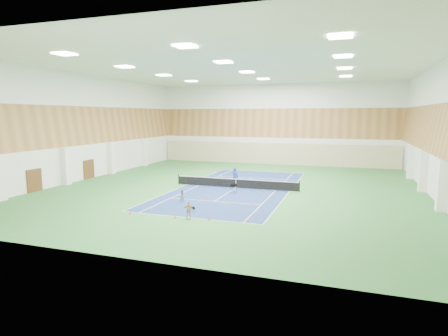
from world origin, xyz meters
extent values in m
plane|color=#2E6B31|center=(0.00, 0.00, 0.00)|extent=(40.00, 40.00, 0.00)
cube|color=navy|center=(0.00, 0.00, 0.01)|extent=(10.97, 23.77, 0.01)
cube|color=#C6B793|center=(0.00, 19.75, 1.60)|extent=(35.40, 0.16, 3.20)
cube|color=#593319|center=(-17.92, -8.00, 1.10)|extent=(0.08, 1.80, 2.20)
cube|color=#593319|center=(-17.92, 0.00, 1.10)|extent=(0.08, 1.80, 2.20)
imported|color=navy|center=(-0.48, 1.26, 0.95)|extent=(0.76, 0.57, 1.90)
imported|color=gray|center=(-2.52, -7.41, 0.55)|extent=(0.64, 0.57, 1.10)
imported|color=tan|center=(0.14, -12.18, 0.65)|extent=(0.80, 0.41, 1.31)
cone|color=#EE4C0C|center=(-3.77, -6.90, 0.09)|extent=(0.17, 0.17, 0.19)
cone|color=orange|center=(-1.04, -6.05, 0.10)|extent=(0.18, 0.18, 0.19)
cone|color=orange|center=(1.39, -6.32, 0.12)|extent=(0.22, 0.22, 0.24)
cone|color=#F6500C|center=(3.52, -6.93, 0.10)|extent=(0.18, 0.18, 0.20)
cone|color=#FF450D|center=(-4.54, -12.36, 0.12)|extent=(0.22, 0.22, 0.24)
cone|color=orange|center=(-0.81, -12.37, 0.12)|extent=(0.22, 0.22, 0.25)
cone|color=#DB500B|center=(1.66, -11.95, 0.12)|extent=(0.22, 0.22, 0.25)
cone|color=#FF5E0D|center=(4.38, -11.63, 0.12)|extent=(0.22, 0.22, 0.24)
camera|label=1|loc=(10.79, -35.88, 7.31)|focal=30.00mm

